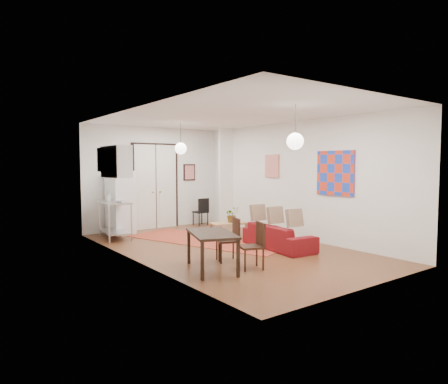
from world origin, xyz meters
TOP-DOWN VIEW (x-y plane):
  - floor at (0.00, 0.00)m, footprint 7.00×7.00m
  - ceiling at (0.00, 0.00)m, footprint 4.20×7.00m
  - wall_back at (0.00, 3.50)m, footprint 4.20×0.02m
  - wall_front at (0.00, -3.50)m, footprint 4.20×0.02m
  - wall_left at (-2.10, 0.00)m, footprint 0.02×7.00m
  - wall_right at (2.10, 0.00)m, footprint 0.02×7.00m
  - double_doors at (0.00, 3.46)m, footprint 1.44×0.06m
  - stub_partition at (1.85, 2.55)m, footprint 0.50×0.10m
  - wall_cabinet at (-1.92, 1.50)m, footprint 0.35×1.00m
  - painting_popart at (2.08, -1.25)m, footprint 0.05×1.00m
  - painting_abstract at (2.08, 0.80)m, footprint 0.05×0.50m
  - poster_back at (1.15, 3.47)m, footprint 0.40×0.03m
  - print_left at (-2.07, 2.00)m, footprint 0.03×0.44m
  - pendant_back at (0.00, 2.00)m, footprint 0.30×0.30m
  - pendant_front at (0.00, -2.00)m, footprint 0.30×0.30m
  - kilim_rug at (0.15, 1.01)m, footprint 2.78×4.31m
  - sofa at (0.90, -0.68)m, footprint 1.89×0.91m
  - coffee_table at (0.75, 0.95)m, footprint 0.96×0.66m
  - potted_plant at (0.85, 0.95)m, footprint 0.40×0.36m
  - kitchen_counter at (-1.55, 2.59)m, footprint 0.77×1.29m
  - bowl at (-1.55, 2.29)m, footprint 0.28×0.28m
  - soap_bottle at (-1.60, 2.84)m, footprint 0.11×0.11m
  - fridge at (-1.18, 3.15)m, footprint 0.67×0.67m
  - dining_table at (-1.30, -1.29)m, footprint 1.06×1.36m
  - dining_chair_near at (-0.70, -0.86)m, footprint 0.50×0.61m
  - dining_chair_far at (-0.70, -1.56)m, footprint 0.50×0.61m
  - black_side_chair at (1.34, 3.23)m, footprint 0.39×0.39m

SIDE VIEW (x-z plane):
  - floor at x=0.00m, z-range 0.00..0.00m
  - kilim_rug at x=0.15m, z-range 0.00..0.01m
  - sofa at x=0.90m, z-range 0.00..0.53m
  - coffee_table at x=0.75m, z-range 0.14..0.54m
  - dining_chair_near at x=-0.70m, z-range 0.06..0.89m
  - dining_chair_far at x=-0.70m, z-range 0.06..0.89m
  - black_side_chair at x=1.34m, z-range 0.07..0.89m
  - potted_plant at x=0.85m, z-range 0.39..0.78m
  - dining_table at x=-1.30m, z-range 0.26..0.92m
  - kitchen_counter at x=-1.55m, z-range 0.14..1.07m
  - fridge at x=-1.18m, z-range 0.00..1.67m
  - bowl at x=-1.55m, z-range 0.93..0.98m
  - soap_bottle at x=-1.60m, z-range 0.93..1.12m
  - double_doors at x=0.00m, z-range -0.05..2.45m
  - wall_back at x=0.00m, z-range 0.00..2.90m
  - wall_front at x=0.00m, z-range 0.00..2.90m
  - wall_left at x=-2.10m, z-range 0.00..2.90m
  - wall_right at x=2.10m, z-range 0.00..2.90m
  - stub_partition at x=1.85m, z-range 0.00..2.90m
  - poster_back at x=1.15m, z-range 1.35..1.85m
  - painting_popart at x=2.08m, z-range 1.15..2.15m
  - painting_abstract at x=2.08m, z-range 1.50..2.10m
  - wall_cabinet at x=-1.92m, z-range 1.55..2.25m
  - print_left at x=-2.07m, z-range 1.68..2.22m
  - pendant_back at x=0.00m, z-range 1.85..2.65m
  - pendant_front at x=0.00m, z-range 1.85..2.65m
  - ceiling at x=0.00m, z-range 2.89..2.91m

